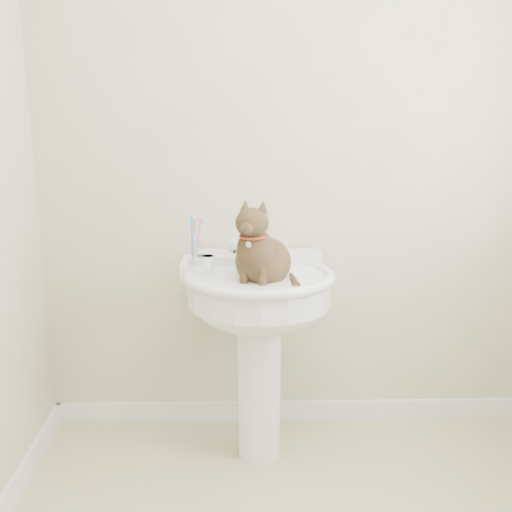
{
  "coord_description": "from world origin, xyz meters",
  "views": [
    {
      "loc": [
        -0.23,
        -1.43,
        1.45
      ],
      "look_at": [
        -0.18,
        0.78,
        0.87
      ],
      "focal_mm": 42.0,
      "sensor_mm": 36.0,
      "label": 1
    }
  ],
  "objects": [
    {
      "name": "toothbrush_cup",
      "position": [
        -0.42,
        0.83,
        0.88
      ],
      "size": [
        0.07,
        0.07,
        0.18
      ],
      "rotation": [
        0.0,
        0.0,
        0.06
      ],
      "color": "silver",
      "rests_on": "pedestal_sink"
    },
    {
      "name": "pedestal_sink",
      "position": [
        -0.17,
        0.81,
        0.65
      ],
      "size": [
        0.6,
        0.59,
        0.83
      ],
      "color": "white",
      "rests_on": "floor"
    },
    {
      "name": "baseboard_back",
      "position": [
        0.0,
        1.09,
        0.04
      ],
      "size": [
        2.2,
        0.02,
        0.09
      ],
      "primitive_type": "cube",
      "color": "white",
      "rests_on": "floor"
    },
    {
      "name": "wall_back",
      "position": [
        0.0,
        1.1,
        1.25
      ],
      "size": [
        2.2,
        0.0,
        2.5
      ],
      "primitive_type": null,
      "color": "beige",
      "rests_on": "ground"
    },
    {
      "name": "soap_bar",
      "position": [
        -0.13,
        1.04,
        0.84
      ],
      "size": [
        0.1,
        0.07,
        0.03
      ],
      "primitive_type": "cube",
      "rotation": [
        0.0,
        0.0,
        0.22
      ],
      "color": "orange",
      "rests_on": "pedestal_sink"
    },
    {
      "name": "cat",
      "position": [
        -0.16,
        0.76,
        0.88
      ],
      "size": [
        0.24,
        0.3,
        0.43
      ],
      "rotation": [
        0.0,
        0.0,
        -0.39
      ],
      "color": "brown",
      "rests_on": "pedestal_sink"
    },
    {
      "name": "faucet",
      "position": [
        -0.17,
        0.96,
        0.87
      ],
      "size": [
        0.28,
        0.12,
        0.14
      ],
      "color": "silver",
      "rests_on": "pedestal_sink"
    }
  ]
}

